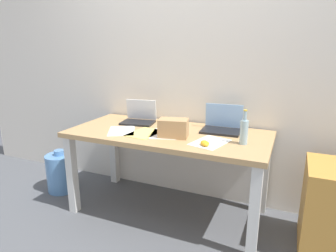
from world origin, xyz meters
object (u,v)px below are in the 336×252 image
computer_mouse (205,143)px  filing_cabinet (333,210)px  cardboard_box (173,128)px  laptop_right (222,126)px  beer_bottle (244,131)px  water_cooler_jug (61,172)px  desk (168,143)px  laptop_left (139,118)px

computer_mouse → filing_cabinet: (0.88, 0.20, -0.43)m
cardboard_box → filing_cabinet: cardboard_box is taller
laptop_right → beer_bottle: 0.36m
cardboard_box → water_cooler_jug: bearing=177.6°
desk → water_cooler_jug: size_ratio=3.85×
laptop_left → computer_mouse: size_ratio=3.16×
laptop_left → filing_cabinet: 1.70m
laptop_left → filing_cabinet: laptop_left is taller
desk → beer_bottle: beer_bottle is taller
laptop_right → laptop_left: bearing=-177.7°
laptop_right → computer_mouse: (-0.02, -0.42, -0.03)m
laptop_left → computer_mouse: laptop_left is taller
laptop_right → beer_bottle: beer_bottle is taller
laptop_left → filing_cabinet: (1.63, -0.19, -0.46)m
computer_mouse → cardboard_box: (-0.29, 0.10, 0.05)m
laptop_right → beer_bottle: (0.22, -0.27, 0.05)m
laptop_left → computer_mouse: (0.75, -0.38, -0.03)m
desk → filing_cabinet: 1.30m
laptop_left → beer_bottle: beer_bottle is taller
beer_bottle → computer_mouse: (-0.25, -0.14, -0.08)m
desk → laptop_left: 0.43m
beer_bottle → water_cooler_jug: size_ratio=0.59×
cardboard_box → filing_cabinet: bearing=4.5°
desk → water_cooler_jug: desk is taller
laptop_right → filing_cabinet: bearing=-14.3°
filing_cabinet → desk: bearing=179.1°
water_cooler_jug → beer_bottle: bearing=-0.4°
computer_mouse → filing_cabinet: bearing=-16.6°
laptop_left → beer_bottle: 1.02m
laptop_left → laptop_right: (0.77, 0.03, 0.00)m
water_cooler_jug → laptop_left: bearing=16.1°
computer_mouse → filing_cabinet: size_ratio=0.16×
cardboard_box → water_cooler_jug: 1.39m
desk → beer_bottle: 0.66m
desk → filing_cabinet: desk is taller
desk → computer_mouse: (0.38, -0.22, 0.12)m
computer_mouse → cardboard_box: bearing=130.9°
laptop_right → cardboard_box: size_ratio=1.45×
water_cooler_jug → laptop_right: bearing=9.4°
desk → computer_mouse: computer_mouse is taller
computer_mouse → water_cooler_jug: bearing=145.1°
desk → beer_bottle: (0.63, -0.07, 0.20)m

